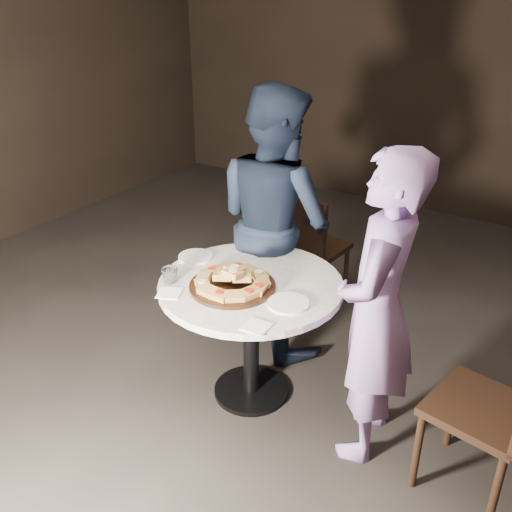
{
  "coord_description": "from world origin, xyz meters",
  "views": [
    {
      "loc": [
        1.51,
        -2.03,
        2.17
      ],
      "look_at": [
        0.07,
        0.19,
        0.86
      ],
      "focal_mm": 40.0,
      "sensor_mm": 36.0,
      "label": 1
    }
  ],
  "objects_px": {
    "chair_far": "(308,243)",
    "chair_right": "(505,407)",
    "diner_teal": "(377,312)",
    "water_glass": "(170,275)",
    "table": "(251,304)",
    "serving_board": "(232,286)",
    "diner_navy": "(275,221)",
    "focaccia_pile": "(233,279)"
  },
  "relations": [
    {
      "from": "diner_navy",
      "to": "diner_teal",
      "type": "bearing_deg",
      "value": 168.2
    },
    {
      "from": "focaccia_pile",
      "to": "table",
      "type": "bearing_deg",
      "value": 65.98
    },
    {
      "from": "chair_right",
      "to": "diner_teal",
      "type": "height_order",
      "value": "diner_teal"
    },
    {
      "from": "focaccia_pile",
      "to": "chair_far",
      "type": "bearing_deg",
      "value": 98.1
    },
    {
      "from": "chair_far",
      "to": "diner_navy",
      "type": "distance_m",
      "value": 0.57
    },
    {
      "from": "table",
      "to": "diner_navy",
      "type": "height_order",
      "value": "diner_navy"
    },
    {
      "from": "diner_navy",
      "to": "diner_teal",
      "type": "distance_m",
      "value": 1.06
    },
    {
      "from": "table",
      "to": "focaccia_pile",
      "type": "height_order",
      "value": "focaccia_pile"
    },
    {
      "from": "water_glass",
      "to": "chair_right",
      "type": "relative_size",
      "value": 0.1
    },
    {
      "from": "table",
      "to": "serving_board",
      "type": "height_order",
      "value": "serving_board"
    },
    {
      "from": "diner_navy",
      "to": "diner_teal",
      "type": "relative_size",
      "value": 1.06
    },
    {
      "from": "diner_navy",
      "to": "focaccia_pile",
      "type": "bearing_deg",
      "value": 123.45
    },
    {
      "from": "focaccia_pile",
      "to": "diner_teal",
      "type": "distance_m",
      "value": 0.75
    },
    {
      "from": "table",
      "to": "serving_board",
      "type": "bearing_deg",
      "value": -113.84
    },
    {
      "from": "serving_board",
      "to": "diner_navy",
      "type": "bearing_deg",
      "value": 102.82
    },
    {
      "from": "serving_board",
      "to": "chair_right",
      "type": "relative_size",
      "value": 0.49
    },
    {
      "from": "diner_teal",
      "to": "table",
      "type": "bearing_deg",
      "value": -98.84
    },
    {
      "from": "table",
      "to": "diner_teal",
      "type": "height_order",
      "value": "diner_teal"
    },
    {
      "from": "chair_right",
      "to": "serving_board",
      "type": "bearing_deg",
      "value": -76.51
    },
    {
      "from": "focaccia_pile",
      "to": "chair_far",
      "type": "relative_size",
      "value": 0.46
    },
    {
      "from": "chair_right",
      "to": "diner_navy",
      "type": "xyz_separation_m",
      "value": [
        -1.5,
        0.58,
        0.31
      ]
    },
    {
      "from": "chair_far",
      "to": "diner_teal",
      "type": "height_order",
      "value": "diner_teal"
    },
    {
      "from": "serving_board",
      "to": "chair_far",
      "type": "relative_size",
      "value": 0.51
    },
    {
      "from": "serving_board",
      "to": "chair_right",
      "type": "xyz_separation_m",
      "value": [
        1.35,
        0.09,
        -0.22
      ]
    },
    {
      "from": "focaccia_pile",
      "to": "diner_teal",
      "type": "height_order",
      "value": "diner_teal"
    },
    {
      "from": "focaccia_pile",
      "to": "chair_far",
      "type": "height_order",
      "value": "chair_far"
    },
    {
      "from": "water_glass",
      "to": "diner_teal",
      "type": "distance_m",
      "value": 1.07
    },
    {
      "from": "water_glass",
      "to": "chair_far",
      "type": "height_order",
      "value": "chair_far"
    },
    {
      "from": "focaccia_pile",
      "to": "water_glass",
      "type": "distance_m",
      "value": 0.33
    },
    {
      "from": "table",
      "to": "serving_board",
      "type": "relative_size",
      "value": 2.43
    },
    {
      "from": "serving_board",
      "to": "focaccia_pile",
      "type": "relative_size",
      "value": 1.11
    },
    {
      "from": "chair_right",
      "to": "diner_navy",
      "type": "height_order",
      "value": "diner_navy"
    },
    {
      "from": "table",
      "to": "focaccia_pile",
      "type": "relative_size",
      "value": 2.71
    },
    {
      "from": "diner_teal",
      "to": "chair_right",
      "type": "bearing_deg",
      "value": 79.39
    },
    {
      "from": "diner_teal",
      "to": "water_glass",
      "type": "bearing_deg",
      "value": -86.35
    },
    {
      "from": "serving_board",
      "to": "table",
      "type": "bearing_deg",
      "value": 66.16
    },
    {
      "from": "chair_far",
      "to": "chair_right",
      "type": "bearing_deg",
      "value": 150.3
    },
    {
      "from": "water_glass",
      "to": "chair_right",
      "type": "xyz_separation_m",
      "value": [
        1.65,
        0.22,
        -0.25
      ]
    },
    {
      "from": "table",
      "to": "diner_navy",
      "type": "relative_size",
      "value": 0.65
    },
    {
      "from": "table",
      "to": "chair_far",
      "type": "distance_m",
      "value": 1.05
    },
    {
      "from": "water_glass",
      "to": "chair_far",
      "type": "xyz_separation_m",
      "value": [
        0.14,
        1.26,
        -0.27
      ]
    },
    {
      "from": "table",
      "to": "water_glass",
      "type": "height_order",
      "value": "water_glass"
    }
  ]
}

